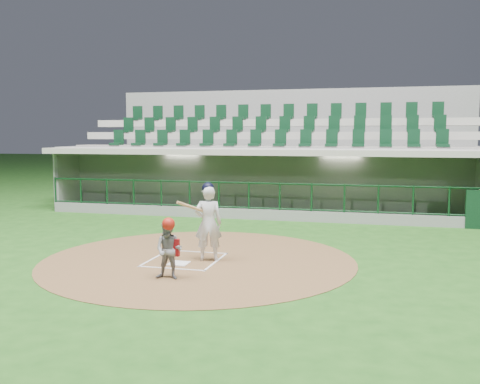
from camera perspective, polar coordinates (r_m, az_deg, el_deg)
name	(u,v)px	position (r m, az deg, el deg)	size (l,w,h in m)	color
ground	(189,257)	(12.74, -5.41, -6.96)	(120.00, 120.00, 0.00)	#1D4D16
dirt_circle	(199,260)	(12.46, -4.42, -7.22)	(7.20, 7.20, 0.01)	brown
home_plate	(179,263)	(12.10, -6.55, -7.57)	(0.43, 0.43, 0.02)	white
batter_box_chalk	(185,260)	(12.47, -5.89, -7.18)	(1.55, 1.80, 0.01)	white
dugout_structure	(265,186)	(20.01, 2.69, 0.61)	(16.40, 3.70, 3.00)	gray
seating_deck	(276,169)	(23.01, 3.85, 2.47)	(17.00, 6.72, 5.15)	slate
batter	(208,221)	(12.21, -3.42, -3.16)	(0.90, 0.92, 1.80)	silver
catcher	(169,249)	(10.78, -7.59, -6.01)	(0.59, 0.47, 1.24)	gray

